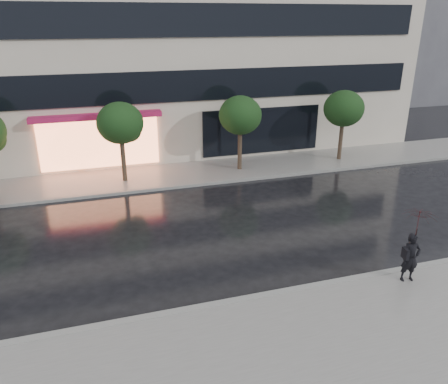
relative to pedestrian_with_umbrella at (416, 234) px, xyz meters
name	(u,v)px	position (x,y,z in m)	size (l,w,h in m)	color
ground	(253,280)	(-4.51, 1.56, -1.71)	(120.00, 120.00, 0.00)	black
sidewalk_near	(299,348)	(-4.51, -1.69, -1.65)	(60.00, 4.50, 0.12)	slate
sidewalk_far	(183,174)	(-4.51, 11.81, -1.65)	(60.00, 3.50, 0.12)	slate
curb_near	(265,296)	(-4.51, 0.56, -1.64)	(60.00, 0.25, 0.14)	gray
curb_far	(191,185)	(-4.51, 10.06, -1.64)	(60.00, 0.25, 0.14)	gray
bg_building_right	(403,13)	(21.49, 29.56, 6.29)	(12.00, 12.00, 16.00)	#4C4C54
tree_mid_west	(122,124)	(-7.45, 11.59, 1.21)	(2.20, 2.20, 3.99)	#33261C
tree_mid_east	(241,117)	(-1.45, 11.59, 1.21)	(2.20, 2.20, 3.99)	#33261C
tree_far_east	(344,110)	(4.55, 11.59, 1.21)	(2.20, 2.20, 3.99)	#33261C
pedestrian_with_umbrella	(416,234)	(0.00, 0.00, 0.00)	(1.15, 1.16, 2.33)	black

